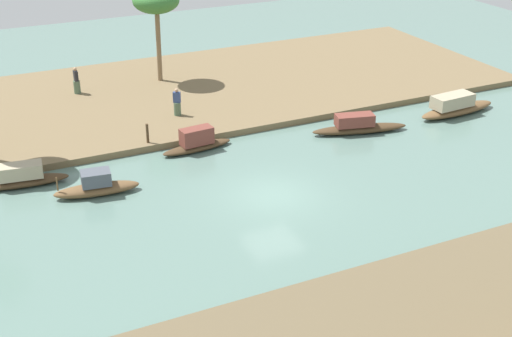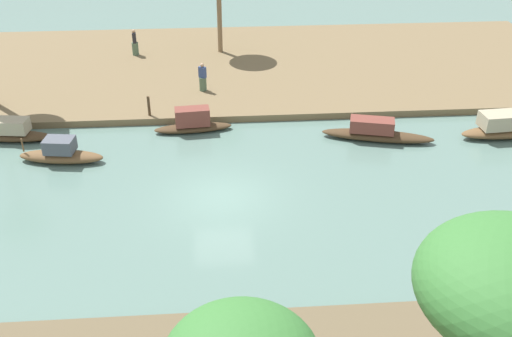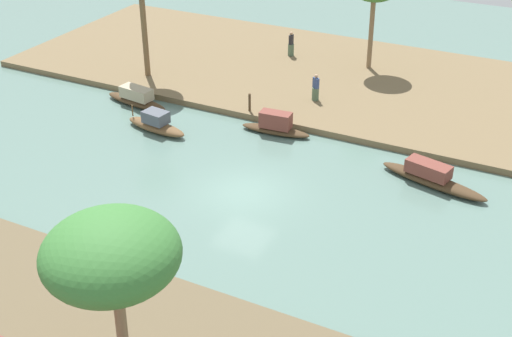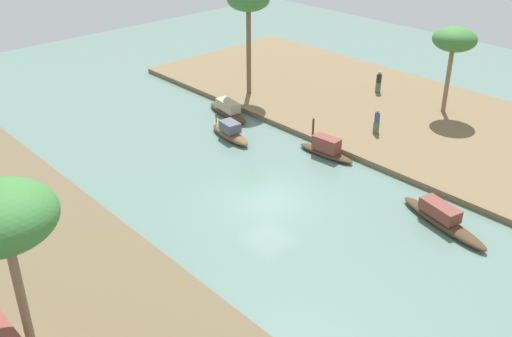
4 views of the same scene
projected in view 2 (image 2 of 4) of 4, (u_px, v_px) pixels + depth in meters
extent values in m
plane|color=slate|center=(222.00, 197.00, 24.45)|extent=(72.12, 72.12, 0.00)
cube|color=brown|center=(216.00, 67.00, 36.76)|extent=(43.34, 14.97, 0.35)
ellipsoid|color=#47331E|center=(193.00, 128.00, 29.52)|extent=(3.86, 1.22, 0.37)
cube|color=brown|center=(192.00, 117.00, 29.21)|extent=(1.72, 0.91, 0.86)
cube|color=tan|center=(507.00, 120.00, 28.65)|extent=(2.59, 1.26, 0.72)
ellipsoid|color=#47331E|center=(9.00, 136.00, 28.71)|extent=(4.39, 1.58, 0.44)
cube|color=tan|center=(7.00, 126.00, 28.43)|extent=(2.05, 1.11, 0.66)
ellipsoid|color=brown|center=(61.00, 157.00, 26.86)|extent=(3.89, 1.49, 0.52)
cube|color=#4C515B|center=(60.00, 145.00, 26.57)|extent=(1.40, 1.07, 0.63)
cylinder|color=brown|center=(22.00, 145.00, 26.68)|extent=(0.07, 0.07, 0.64)
ellipsoid|color=#47331E|center=(378.00, 136.00, 28.69)|extent=(5.37, 2.24, 0.45)
cube|color=brown|center=(372.00, 125.00, 28.47)|extent=(2.21, 1.33, 0.63)
cylinder|color=#4C664C|center=(203.00, 84.00, 32.97)|extent=(0.55, 0.55, 0.76)
cube|color=#33477A|center=(202.00, 72.00, 32.62)|extent=(0.45, 0.41, 0.60)
sphere|color=tan|center=(202.00, 65.00, 32.42)|extent=(0.21, 0.21, 0.21)
cylinder|color=#4C664C|center=(135.00, 49.00, 37.93)|extent=(0.42, 0.42, 0.80)
cube|color=#232328|center=(134.00, 38.00, 37.57)|extent=(0.23, 0.40, 0.63)
sphere|color=tan|center=(133.00, 31.00, 37.36)|extent=(0.22, 0.22, 0.22)
cylinder|color=#4C3823|center=(149.00, 106.00, 30.12)|extent=(0.14, 0.14, 1.02)
cylinder|color=#7F6647|center=(219.00, 17.00, 37.48)|extent=(0.30, 0.46, 4.54)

